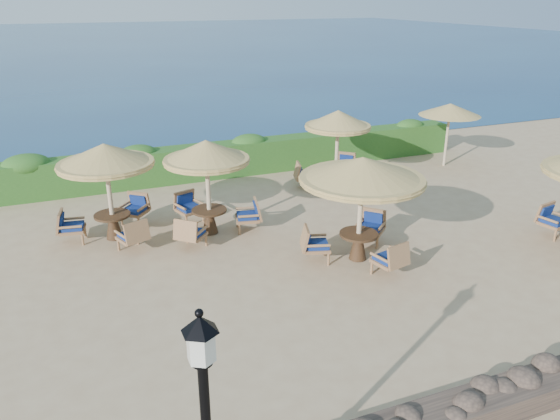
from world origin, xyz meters
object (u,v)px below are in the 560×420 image
(cafe_set_0, at_px, (362,185))
(cafe_set_4, at_px, (337,137))
(cafe_set_3, at_px, (207,172))
(extra_parasol, at_px, (450,110))
(cafe_set_2, at_px, (107,174))

(cafe_set_0, bearing_deg, cafe_set_4, 68.19)
(cafe_set_3, bearing_deg, extra_parasol, 15.71)
(cafe_set_0, bearing_deg, cafe_set_3, 135.50)
(extra_parasol, distance_m, cafe_set_2, 12.85)
(cafe_set_2, relative_size, cafe_set_3, 1.01)
(extra_parasol, xyz_separation_m, cafe_set_3, (-10.14, -2.85, -0.39))
(extra_parasol, bearing_deg, cafe_set_3, -164.29)
(cafe_set_4, bearing_deg, cafe_set_0, -111.81)
(cafe_set_4, bearing_deg, cafe_set_2, -168.30)
(cafe_set_0, distance_m, cafe_set_3, 4.22)
(extra_parasol, height_order, cafe_set_2, cafe_set_2)
(extra_parasol, distance_m, cafe_set_4, 5.13)
(cafe_set_3, distance_m, cafe_set_4, 5.53)
(cafe_set_3, bearing_deg, cafe_set_0, -44.50)
(cafe_set_2, distance_m, cafe_set_4, 7.75)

